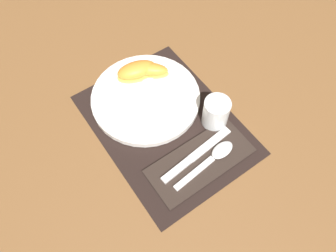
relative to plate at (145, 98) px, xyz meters
The scene contains 10 objects.
ground_plane 0.09m from the plate, ahead, with size 3.00×3.00×0.00m, color brown.
placemat 0.09m from the plate, ahead, with size 0.41×0.31×0.00m.
plate is the anchor object (origin of this frame).
juice_glass 0.18m from the plate, 34.59° to the left, with size 0.06×0.06×0.08m.
napkin 0.22m from the plate, ahead, with size 0.11×0.25×0.00m.
knife 0.20m from the plate, ahead, with size 0.04×0.20×0.01m.
spoon 0.23m from the plate, 10.42° to the left, with size 0.04×0.17×0.01m.
fork 0.02m from the plate, 28.02° to the right, with size 0.15×0.13×0.00m.
citrus_wedge_0 0.08m from the plate, 143.16° to the left, with size 0.11×0.12×0.03m.
citrus_wedge_1 0.08m from the plate, 163.45° to the left, with size 0.08×0.12×0.04m.
Camera 1 is at (0.34, -0.23, 0.69)m, focal length 35.00 mm.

